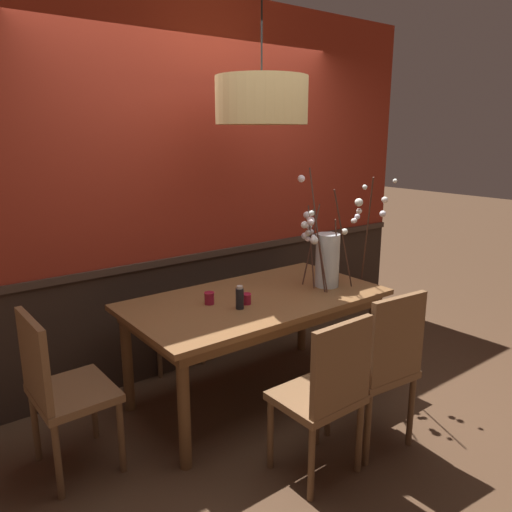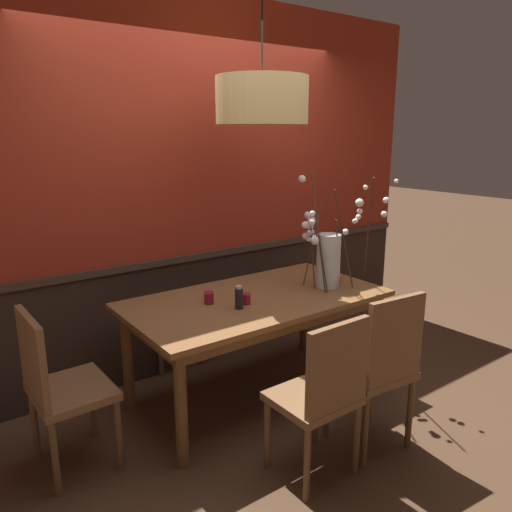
{
  "view_description": "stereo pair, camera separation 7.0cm",
  "coord_description": "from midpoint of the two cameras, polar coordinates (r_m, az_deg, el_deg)",
  "views": [
    {
      "loc": [
        -1.94,
        -2.53,
        1.83
      ],
      "look_at": [
        0.0,
        0.0,
        1.03
      ],
      "focal_mm": 34.69,
      "sensor_mm": 36.0,
      "label": 1
    },
    {
      "loc": [
        -1.88,
        -2.57,
        1.83
      ],
      "look_at": [
        0.0,
        0.0,
        1.03
      ],
      "focal_mm": 34.69,
      "sensor_mm": 36.0,
      "label": 2
    }
  ],
  "objects": [
    {
      "name": "ground_plane",
      "position": [
        3.68,
        -0.57,
        -15.74
      ],
      "size": [
        24.0,
        24.0,
        0.0
      ],
      "primitive_type": "plane",
      "color": "#4C3321"
    },
    {
      "name": "back_wall",
      "position": [
        3.85,
        -7.46,
        7.47
      ],
      "size": [
        4.39,
        0.14,
        2.81
      ],
      "color": "#2D2119",
      "rests_on": "ground"
    },
    {
      "name": "dining_table",
      "position": [
        3.4,
        -0.59,
        -6.02
      ],
      "size": [
        1.76,
        0.94,
        0.74
      ],
      "color": "brown",
      "rests_on": "ground"
    },
    {
      "name": "chair_near_side_right",
      "position": [
        2.99,
        13.59,
        -11.89
      ],
      "size": [
        0.45,
        0.43,
        0.97
      ],
      "color": "brown",
      "rests_on": "ground"
    },
    {
      "name": "chair_near_side_left",
      "position": [
        2.7,
        7.31,
        -15.13
      ],
      "size": [
        0.43,
        0.39,
        0.92
      ],
      "color": "brown",
      "rests_on": "ground"
    },
    {
      "name": "chair_head_west_end",
      "position": [
        2.92,
        -22.46,
        -13.58
      ],
      "size": [
        0.41,
        0.47,
        0.93
      ],
      "color": "brown",
      "rests_on": "ground"
    },
    {
      "name": "chair_far_side_left",
      "position": [
        4.06,
        -10.8,
        -5.09
      ],
      "size": [
        0.45,
        0.39,
        0.9
      ],
      "color": "brown",
      "rests_on": "ground"
    },
    {
      "name": "vase_with_blossoms",
      "position": [
        3.57,
        7.64,
        -0.06
      ],
      "size": [
        0.58,
        0.55,
        0.85
      ],
      "color": "silver",
      "rests_on": "dining_table"
    },
    {
      "name": "candle_holder_nearer_center",
      "position": [
        3.22,
        -1.74,
        -4.94
      ],
      "size": [
        0.07,
        0.07,
        0.07
      ],
      "color": "maroon",
      "rests_on": "dining_table"
    },
    {
      "name": "candle_holder_nearer_edge",
      "position": [
        3.24,
        -6.02,
        -4.84
      ],
      "size": [
        0.07,
        0.07,
        0.08
      ],
      "color": "maroon",
      "rests_on": "dining_table"
    },
    {
      "name": "condiment_bottle",
      "position": [
        3.13,
        -2.53,
        -4.85
      ],
      "size": [
        0.05,
        0.05,
        0.15
      ],
      "color": "black",
      "rests_on": "dining_table"
    },
    {
      "name": "pendant_lamp",
      "position": [
        3.32,
        0.01,
        17.48
      ],
      "size": [
        0.6,
        0.6,
        0.93
      ],
      "color": "tan"
    }
  ]
}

